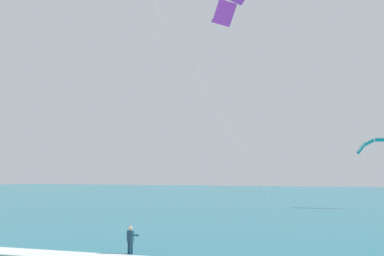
% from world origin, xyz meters
% --- Properties ---
extents(sea, '(200.00, 120.00, 0.20)m').
position_xyz_m(sea, '(0.00, 70.96, 0.10)').
color(sea, teal).
rests_on(sea, ground).
extents(kitesurfer, '(0.61, 0.61, 1.69)m').
position_xyz_m(kitesurfer, '(0.14, 13.43, 0.94)').
color(kitesurfer, '#143347').
rests_on(kitesurfer, ground).
extents(kite_distant, '(5.99, 1.54, 2.15)m').
position_xyz_m(kite_distant, '(17.09, 51.79, 8.21)').
color(kite_distant, teal).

